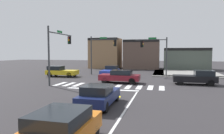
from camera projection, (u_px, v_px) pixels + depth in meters
name	position (u px, v px, depth m)	size (l,w,h in m)	color
ground_plane	(117.00, 80.00, 24.86)	(120.00, 120.00, 0.00)	#302D30
crosswalk_near	(108.00, 86.00, 20.50)	(11.20, 2.56, 0.01)	silver
lane_markings	(97.00, 103.00, 13.53)	(6.80, 18.75, 0.01)	white
bike_detector_marking	(114.00, 97.00, 15.46)	(1.12, 1.12, 0.01)	yellow
curb_corner_northeast	(183.00, 73.00, 31.89)	(10.00, 10.60, 0.15)	gray
storefront_row	(143.00, 55.00, 42.46)	(24.14, 5.88, 6.45)	#93704C
traffic_signal_northwest	(101.00, 49.00, 30.56)	(4.38, 0.32, 5.85)	#383A3D
traffic_signal_northeast	(155.00, 49.00, 28.33)	(4.43, 0.32, 5.51)	#383A3D
traffic_signal_southwest	(58.00, 46.00, 22.19)	(0.32, 5.25, 6.07)	#383A3D
car_orange	(58.00, 132.00, 6.78)	(1.88, 4.17, 1.39)	orange
car_maroon	(120.00, 76.00, 22.46)	(4.44, 1.86, 1.43)	maroon
car_black	(197.00, 77.00, 21.30)	(4.32, 1.78, 1.53)	black
car_navy	(99.00, 95.00, 12.73)	(1.81, 4.15, 1.38)	#141E4C
car_yellow	(61.00, 71.00, 28.34)	(4.32, 1.86, 1.49)	gold
car_blue	(111.00, 71.00, 28.52)	(1.80, 4.54, 1.50)	#23389E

